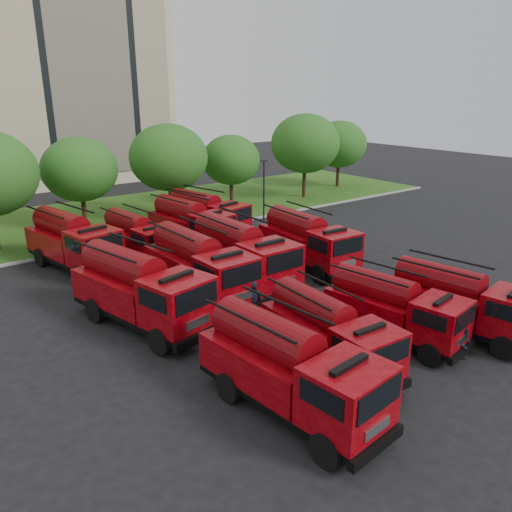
{
  "coord_description": "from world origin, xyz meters",
  "views": [
    {
      "loc": [
        -13.64,
        -15.45,
        10.66
      ],
      "look_at": [
        2.33,
        5.57,
        1.8
      ],
      "focal_mm": 35.0,
      "sensor_mm": 36.0,
      "label": 1
    }
  ],
  "objects_px": {
    "fire_truck_9": "(137,237)",
    "fire_truck_11": "(206,215)",
    "fire_truck_0": "(289,368)",
    "firefighter_5": "(347,265)",
    "firefighter_1": "(461,361)",
    "firefighter_2": "(421,328)",
    "fire_truck_7": "(307,241)",
    "fire_truck_10": "(190,224)",
    "firefighter_4": "(253,317)",
    "fire_truck_1": "(328,333)",
    "fire_truck_8": "(73,241)",
    "fire_truck_2": "(394,308)",
    "fire_truck_5": "(199,266)",
    "fire_truck_3": "(460,301)",
    "fire_truck_4": "(141,290)",
    "fire_truck_6": "(240,254)"
  },
  "relations": [
    {
      "from": "fire_truck_1",
      "to": "firefighter_1",
      "type": "distance_m",
      "value": 5.82
    },
    {
      "from": "fire_truck_3",
      "to": "firefighter_4",
      "type": "distance_m",
      "value": 9.67
    },
    {
      "from": "fire_truck_8",
      "to": "fire_truck_11",
      "type": "distance_m",
      "value": 10.35
    },
    {
      "from": "fire_truck_0",
      "to": "fire_truck_1",
      "type": "relative_size",
      "value": 1.13
    },
    {
      "from": "fire_truck_7",
      "to": "fire_truck_8",
      "type": "xyz_separation_m",
      "value": [
        -11.72,
        8.49,
        0.06
      ]
    },
    {
      "from": "fire_truck_10",
      "to": "fire_truck_6",
      "type": "bearing_deg",
      "value": -106.63
    },
    {
      "from": "fire_truck_9",
      "to": "fire_truck_11",
      "type": "height_order",
      "value": "fire_truck_11"
    },
    {
      "from": "fire_truck_10",
      "to": "fire_truck_1",
      "type": "bearing_deg",
      "value": -109.08
    },
    {
      "from": "fire_truck_9",
      "to": "firefighter_5",
      "type": "bearing_deg",
      "value": -47.63
    },
    {
      "from": "fire_truck_0",
      "to": "firefighter_4",
      "type": "distance_m",
      "value": 7.84
    },
    {
      "from": "fire_truck_11",
      "to": "firefighter_5",
      "type": "bearing_deg",
      "value": -83.49
    },
    {
      "from": "fire_truck_3",
      "to": "fire_truck_4",
      "type": "relative_size",
      "value": 0.84
    },
    {
      "from": "fire_truck_1",
      "to": "firefighter_4",
      "type": "height_order",
      "value": "fire_truck_1"
    },
    {
      "from": "fire_truck_10",
      "to": "firefighter_5",
      "type": "bearing_deg",
      "value": -64.47
    },
    {
      "from": "firefighter_1",
      "to": "firefighter_5",
      "type": "xyz_separation_m",
      "value": [
        5.02,
        11.05,
        0.0
      ]
    },
    {
      "from": "fire_truck_11",
      "to": "firefighter_5",
      "type": "distance_m",
      "value": 11.68
    },
    {
      "from": "firefighter_1",
      "to": "fire_truck_0",
      "type": "bearing_deg",
      "value": 175.1
    },
    {
      "from": "fire_truck_11",
      "to": "firefighter_4",
      "type": "relative_size",
      "value": 3.96
    },
    {
      "from": "fire_truck_1",
      "to": "fire_truck_8",
      "type": "height_order",
      "value": "fire_truck_8"
    },
    {
      "from": "fire_truck_11",
      "to": "firefighter_2",
      "type": "height_order",
      "value": "fire_truck_11"
    },
    {
      "from": "firefighter_2",
      "to": "fire_truck_2",
      "type": "bearing_deg",
      "value": 72.17
    },
    {
      "from": "fire_truck_2",
      "to": "fire_truck_11",
      "type": "relative_size",
      "value": 0.87
    },
    {
      "from": "fire_truck_9",
      "to": "fire_truck_11",
      "type": "xyz_separation_m",
      "value": [
        6.42,
        1.91,
        0.15
      ]
    },
    {
      "from": "fire_truck_0",
      "to": "fire_truck_1",
      "type": "bearing_deg",
      "value": 16.86
    },
    {
      "from": "fire_truck_10",
      "to": "firefighter_1",
      "type": "distance_m",
      "value": 20.52
    },
    {
      "from": "fire_truck_10",
      "to": "fire_truck_0",
      "type": "bearing_deg",
      "value": -117.24
    },
    {
      "from": "fire_truck_4",
      "to": "fire_truck_9",
      "type": "relative_size",
      "value": 1.2
    },
    {
      "from": "firefighter_5",
      "to": "firefighter_1",
      "type": "bearing_deg",
      "value": 65.98
    },
    {
      "from": "fire_truck_5",
      "to": "fire_truck_8",
      "type": "bearing_deg",
      "value": 112.65
    },
    {
      "from": "firefighter_1",
      "to": "firefighter_2",
      "type": "height_order",
      "value": "firefighter_2"
    },
    {
      "from": "fire_truck_2",
      "to": "fire_truck_8",
      "type": "xyz_separation_m",
      "value": [
        -8.26,
        17.84,
        0.3
      ]
    },
    {
      "from": "fire_truck_0",
      "to": "fire_truck_8",
      "type": "distance_m",
      "value": 19.11
    },
    {
      "from": "fire_truck_9",
      "to": "firefighter_2",
      "type": "bearing_deg",
      "value": -75.63
    },
    {
      "from": "firefighter_1",
      "to": "firefighter_2",
      "type": "relative_size",
      "value": 0.8
    },
    {
      "from": "fire_truck_5",
      "to": "firefighter_1",
      "type": "xyz_separation_m",
      "value": [
        5.14,
        -12.22,
        -1.78
      ]
    },
    {
      "from": "fire_truck_5",
      "to": "fire_truck_8",
      "type": "xyz_separation_m",
      "value": [
        -3.84,
        8.64,
        -0.02
      ]
    },
    {
      "from": "fire_truck_4",
      "to": "fire_truck_5",
      "type": "height_order",
      "value": "fire_truck_4"
    },
    {
      "from": "firefighter_4",
      "to": "fire_truck_7",
      "type": "bearing_deg",
      "value": -115.99
    },
    {
      "from": "fire_truck_7",
      "to": "fire_truck_11",
      "type": "height_order",
      "value": "fire_truck_7"
    },
    {
      "from": "fire_truck_8",
      "to": "fire_truck_11",
      "type": "height_order",
      "value": "fire_truck_8"
    },
    {
      "from": "fire_truck_2",
      "to": "fire_truck_11",
      "type": "xyz_separation_m",
      "value": [
        2.02,
        18.98,
        0.21
      ]
    },
    {
      "from": "firefighter_4",
      "to": "fire_truck_8",
      "type": "bearing_deg",
      "value": -33.44
    },
    {
      "from": "fire_truck_3",
      "to": "firefighter_2",
      "type": "distance_m",
      "value": 2.16
    },
    {
      "from": "fire_truck_1",
      "to": "fire_truck_7",
      "type": "distance_m",
      "value": 11.89
    },
    {
      "from": "fire_truck_1",
      "to": "fire_truck_7",
      "type": "height_order",
      "value": "fire_truck_7"
    },
    {
      "from": "fire_truck_0",
      "to": "fire_truck_5",
      "type": "height_order",
      "value": "fire_truck_5"
    },
    {
      "from": "fire_truck_7",
      "to": "firefighter_5",
      "type": "xyz_separation_m",
      "value": [
        2.27,
        -1.32,
        -1.7
      ]
    },
    {
      "from": "fire_truck_4",
      "to": "firefighter_1",
      "type": "bearing_deg",
      "value": -63.22
    },
    {
      "from": "fire_truck_1",
      "to": "firefighter_2",
      "type": "distance_m",
      "value": 6.14
    },
    {
      "from": "fire_truck_0",
      "to": "firefighter_5",
      "type": "relative_size",
      "value": 4.54
    }
  ]
}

